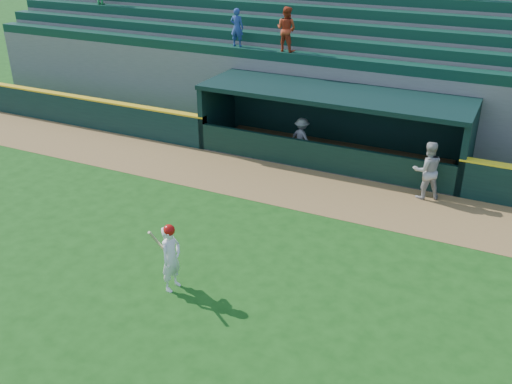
{
  "coord_description": "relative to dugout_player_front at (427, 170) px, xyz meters",
  "views": [
    {
      "loc": [
        5.92,
        -10.59,
        7.88
      ],
      "look_at": [
        0.0,
        1.6,
        1.3
      ],
      "focal_mm": 40.0,
      "sensor_mm": 36.0,
      "label": 1
    }
  ],
  "objects": [
    {
      "name": "dugout_player_front",
      "position": [
        0.0,
        0.0,
        0.0
      ],
      "size": [
        1.11,
        1.03,
        1.84
      ],
      "primitive_type": "imported",
      "rotation": [
        0.0,
        0.0,
        3.61
      ],
      "color": "#A6A6A1",
      "rests_on": "ground"
    },
    {
      "name": "ground",
      "position": [
        -3.68,
        -5.94,
        -0.92
      ],
      "size": [
        120.0,
        120.0,
        0.0
      ],
      "primitive_type": "plane",
      "color": "#174912",
      "rests_on": "ground"
    },
    {
      "name": "field_wall_left",
      "position": [
        -15.93,
        0.61,
        -0.32
      ],
      "size": [
        15.5,
        0.3,
        1.2
      ],
      "primitive_type": "cube",
      "color": "black",
      "rests_on": "ground"
    },
    {
      "name": "dugout_player_inside",
      "position": [
        -4.66,
        1.43,
        -0.19
      ],
      "size": [
        1.08,
        0.85,
        1.46
      ],
      "primitive_type": "imported",
      "rotation": [
        0.0,
        0.0,
        2.77
      ],
      "color": "gray",
      "rests_on": "ground"
    },
    {
      "name": "warning_track",
      "position": [
        -3.68,
        -1.04,
        -0.92
      ],
      "size": [
        40.0,
        3.0,
        0.01
      ],
      "primitive_type": "cube",
      "color": "olive",
      "rests_on": "ground"
    },
    {
      "name": "batter_at_plate",
      "position": [
        -4.35,
        -7.42,
        -0.07
      ],
      "size": [
        0.47,
        0.8,
        1.7
      ],
      "color": "white",
      "rests_on": "ground"
    },
    {
      "name": "stands",
      "position": [
        -3.69,
        6.63,
        1.48
      ],
      "size": [
        34.5,
        6.29,
        7.61
      ],
      "color": "slate",
      "rests_on": "ground"
    },
    {
      "name": "dugout",
      "position": [
        -3.68,
        2.06,
        0.44
      ],
      "size": [
        9.4,
        2.8,
        2.46
      ],
      "color": "slate",
      "rests_on": "ground"
    },
    {
      "name": "wall_stripe_left",
      "position": [
        -15.93,
        0.61,
        0.31
      ],
      "size": [
        15.5,
        0.32,
        0.06
      ],
      "primitive_type": "cube",
      "color": "yellow",
      "rests_on": "field_wall_left"
    }
  ]
}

